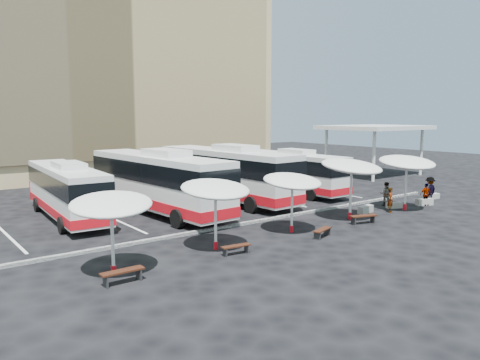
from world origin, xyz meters
TOP-DOWN VIEW (x-y plane):
  - ground at (0.00, 0.00)m, footprint 120.00×120.00m
  - sandstone_building at (0.00, 31.87)m, footprint 42.00×18.25m
  - service_canopy at (24.00, 10.00)m, footprint 10.00×8.00m
  - curb_divider at (0.00, 0.50)m, footprint 34.00×0.25m
  - bay_lines at (0.00, 8.00)m, footprint 24.15×12.00m
  - bus_0 at (-8.18, 8.41)m, footprint 3.14×11.30m
  - bus_1 at (-2.98, 6.54)m, footprint 3.66×13.32m
  - bus_2 at (2.91, 7.23)m, footprint 3.56×13.37m
  - bus_3 at (9.13, 7.24)m, footprint 2.73×11.37m
  - sunshade_0 at (-9.95, -3.06)m, footprint 4.20×4.23m
  - sunshade_1 at (-4.73, -2.62)m, footprint 3.36×3.40m
  - sunshade_2 at (0.38, -2.41)m, footprint 3.41×3.44m
  - sunshade_3 at (5.38, -2.28)m, footprint 3.82×3.86m
  - sunshade_4 at (10.47, -2.69)m, footprint 4.72×4.74m
  - wood_bench_0 at (-10.06, -4.19)m, footprint 1.66×0.45m
  - wood_bench_1 at (-4.47, -3.85)m, footprint 1.44×0.55m
  - wood_bench_2 at (0.88, -4.18)m, footprint 1.52×0.81m
  - wood_bench_3 at (5.07, -3.52)m, footprint 1.71×0.91m
  - conc_bench_0 at (7.63, -1.69)m, footprint 1.32×0.58m
  - conc_bench_1 at (10.50, -1.87)m, footprint 1.13×0.77m
  - conc_bench_2 at (13.08, -2.53)m, footprint 1.30×0.81m
  - conc_bench_3 at (15.94, -1.55)m, footprint 1.09×0.46m
  - passenger_0 at (9.11, -2.52)m, footprint 0.71×0.65m
  - passenger_1 at (10.83, -0.94)m, footprint 0.98×1.02m
  - passenger_2 at (13.07, -2.63)m, footprint 0.98×0.67m
  - passenger_3 at (13.96, -2.38)m, footprint 1.27×0.76m

SIDE VIEW (x-z plane):
  - ground at x=0.00m, z-range 0.00..0.00m
  - bay_lines at x=0.00m, z-range 0.00..0.01m
  - curb_divider at x=0.00m, z-range 0.00..0.15m
  - conc_bench_3 at x=15.94m, z-range 0.00..0.40m
  - conc_bench_1 at x=10.50m, z-range 0.00..0.41m
  - conc_bench_2 at x=13.08m, z-range 0.00..0.46m
  - conc_bench_0 at x=7.63m, z-range 0.00..0.48m
  - wood_bench_1 at x=-4.47m, z-range 0.11..0.54m
  - wood_bench_2 at x=0.88m, z-range 0.12..0.57m
  - wood_bench_3 at x=5.07m, z-range 0.14..0.64m
  - wood_bench_0 at x=-10.06m, z-range 0.14..0.64m
  - passenger_2 at x=13.07m, z-range 0.00..1.55m
  - passenger_0 at x=9.11m, z-range 0.00..1.62m
  - passenger_1 at x=10.83m, z-range 0.00..1.66m
  - passenger_3 at x=13.96m, z-range 0.00..1.92m
  - bus_0 at x=-8.18m, z-range 0.04..3.58m
  - bus_3 at x=9.13m, z-range 0.04..3.64m
  - bus_1 at x=-2.98m, z-range 0.05..4.23m
  - bus_2 at x=2.91m, z-range 0.05..4.25m
  - sunshade_2 at x=0.38m, z-range 1.14..4.42m
  - sunshade_0 at x=-9.95m, z-range 1.17..4.50m
  - sunshade_1 at x=-4.73m, z-range 1.18..4.56m
  - sunshade_4 at x=10.47m, z-range 1.31..5.06m
  - sunshade_3 at x=5.38m, z-range 1.33..5.12m
  - service_canopy at x=24.00m, z-range 2.27..7.47m
  - sandstone_building at x=0.00m, z-range -2.17..27.43m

